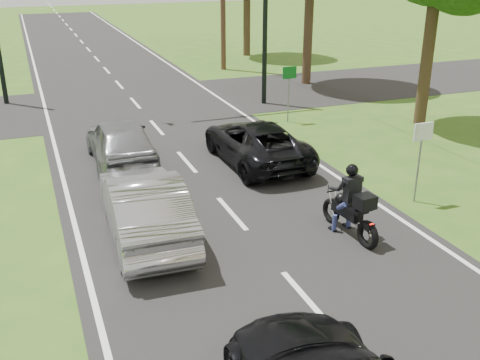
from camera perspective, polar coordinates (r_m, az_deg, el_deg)
name	(u,v)px	position (r m, az deg, el deg)	size (l,w,h in m)	color
ground	(306,299)	(10.74, 6.77, -11.95)	(140.00, 140.00, 0.00)	#2F5A19
road	(170,143)	(19.28, -7.08, 3.72)	(8.00, 100.00, 0.01)	black
cross_road	(135,103)	(24.93, -10.59, 7.68)	(60.00, 7.00, 0.01)	black
motorcycle_rider	(352,208)	(12.83, 11.27, -2.84)	(0.59, 2.02, 1.74)	black
dark_suv	(256,142)	(17.17, 1.62, 3.88)	(2.14, 4.64, 1.29)	black
silver_sedan	(145,206)	(12.68, -9.66, -2.65)	(1.58, 4.54, 1.49)	#A2A2A6
silver_suv	(120,141)	(17.31, -12.05, 3.86)	(1.74, 4.32, 1.47)	gray
traffic_signal	(222,5)	(23.20, -1.82, 17.35)	(6.38, 0.44, 6.00)	black
sign_white	(422,143)	(14.75, 17.99, 3.59)	(0.55, 0.07, 2.12)	slate
sign_green	(289,81)	(21.40, 5.02, 10.03)	(0.55, 0.07, 2.12)	slate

